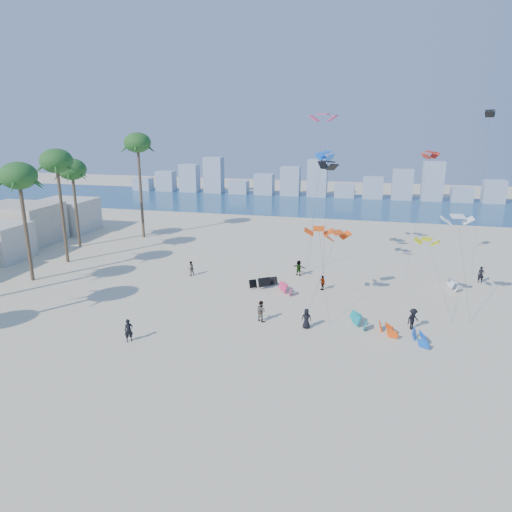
# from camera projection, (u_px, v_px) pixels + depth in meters

# --- Properties ---
(ground) EXTENTS (220.00, 220.00, 0.00)m
(ground) POSITION_uv_depth(u_px,v_px,m) (158.00, 381.00, 31.98)
(ground) COLOR beige
(ground) RESTS_ON ground
(ocean) EXTENTS (220.00, 220.00, 0.00)m
(ocean) POSITION_uv_depth(u_px,v_px,m) (305.00, 203.00, 99.17)
(ocean) COLOR navy
(ocean) RESTS_ON ground
(kitesurfer_near) EXTENTS (0.81, 0.78, 1.87)m
(kitesurfer_near) POSITION_uv_depth(u_px,v_px,m) (129.00, 330.00, 37.39)
(kitesurfer_near) COLOR black
(kitesurfer_near) RESTS_ON ground
(kitesurfer_mid) EXTENTS (1.15, 1.07, 1.88)m
(kitesurfer_mid) POSITION_uv_depth(u_px,v_px,m) (261.00, 311.00, 41.20)
(kitesurfer_mid) COLOR gray
(kitesurfer_mid) RESTS_ON ground
(kitesurfers_far) EXTENTS (32.26, 16.57, 1.86)m
(kitesurfers_far) POSITION_uv_depth(u_px,v_px,m) (326.00, 287.00, 47.10)
(kitesurfers_far) COLOR black
(kitesurfers_far) RESTS_ON ground
(grounded_kites) EXTENTS (21.43, 16.75, 1.03)m
(grounded_kites) POSITION_uv_depth(u_px,v_px,m) (343.00, 302.00, 44.46)
(grounded_kites) COLOR #ED3468
(grounded_kites) RESTS_ON ground
(flying_kites) EXTENTS (26.98, 21.48, 18.50)m
(flying_kites) POSITION_uv_depth(u_px,v_px,m) (380.00, 165.00, 48.98)
(flying_kites) COLOR #FF4E0D
(flying_kites) RESTS_ON ground
(palm_row) EXTENTS (10.03, 44.80, 15.29)m
(palm_row) POSITION_uv_depth(u_px,v_px,m) (17.00, 177.00, 49.06)
(palm_row) COLOR brown
(palm_row) RESTS_ON ground
(distant_skyline) EXTENTS (85.00, 3.00, 8.40)m
(distant_skyline) POSITION_uv_depth(u_px,v_px,m) (306.00, 183.00, 107.90)
(distant_skyline) COLOR #9EADBF
(distant_skyline) RESTS_ON ground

